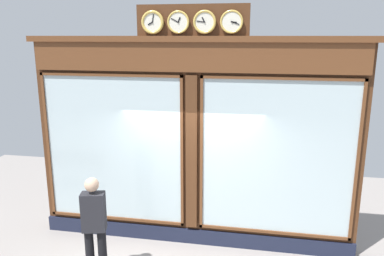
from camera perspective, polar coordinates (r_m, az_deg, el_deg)
shop_facade at (r=6.86m, az=0.19°, el=-2.21°), size 5.90×0.42×4.29m
pedestrian at (r=6.32m, az=-14.40°, el=-13.67°), size 0.40×0.30×1.69m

